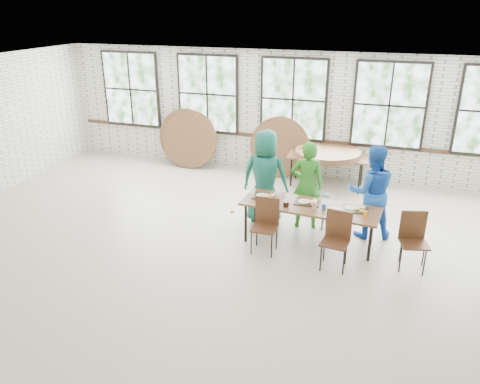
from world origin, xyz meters
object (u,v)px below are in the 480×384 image
(chair_near_left, at_px, (266,220))
(storage_table, at_px, (327,158))
(chair_near_right, at_px, (337,235))
(dining_table, at_px, (310,208))

(chair_near_left, height_order, storage_table, chair_near_left)
(chair_near_left, height_order, chair_near_right, same)
(dining_table, relative_size, chair_near_right, 2.58)
(chair_near_left, distance_m, storage_table, 3.44)
(dining_table, relative_size, chair_near_left, 2.58)
(chair_near_right, height_order, storage_table, chair_near_right)
(chair_near_left, xyz_separation_m, storage_table, (0.53, 3.40, 0.13))
(dining_table, xyz_separation_m, chair_near_left, (-0.67, -0.46, -0.13))
(chair_near_left, relative_size, storage_table, 0.52)
(dining_table, xyz_separation_m, chair_near_right, (0.56, -0.61, -0.13))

